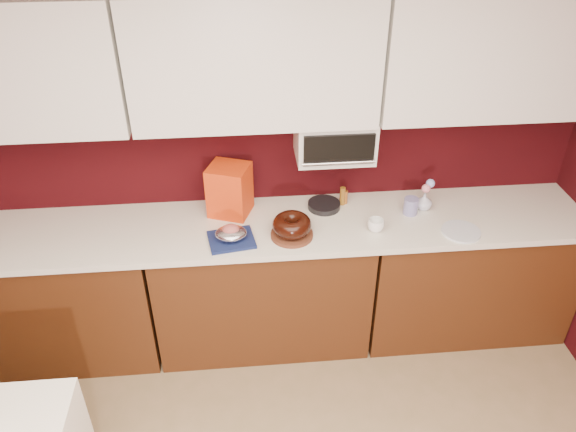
{
  "coord_description": "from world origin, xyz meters",
  "views": [
    {
      "loc": [
        -0.1,
        -0.82,
        2.8
      ],
      "look_at": [
        0.15,
        1.84,
        1.02
      ],
      "focal_mm": 35.0,
      "sensor_mm": 36.0,
      "label": 1
    }
  ],
  "objects_px": {
    "pandoro_box": "(230,190)",
    "coffee_mug": "(376,224)",
    "toaster_oven": "(334,137)",
    "blue_jar": "(411,206)",
    "bundt_cake": "(292,225)",
    "foil_ham_nest": "(231,233)",
    "flower_vase": "(424,200)"
  },
  "relations": [
    {
      "from": "coffee_mug",
      "to": "flower_vase",
      "type": "height_order",
      "value": "flower_vase"
    },
    {
      "from": "foil_ham_nest",
      "to": "coffee_mug",
      "type": "height_order",
      "value": "coffee_mug"
    },
    {
      "from": "toaster_oven",
      "to": "blue_jar",
      "type": "height_order",
      "value": "toaster_oven"
    },
    {
      "from": "bundt_cake",
      "to": "flower_vase",
      "type": "xyz_separation_m",
      "value": [
        0.84,
        0.22,
        -0.02
      ]
    },
    {
      "from": "toaster_oven",
      "to": "bundt_cake",
      "type": "bearing_deg",
      "value": -132.81
    },
    {
      "from": "bundt_cake",
      "to": "foil_ham_nest",
      "type": "bearing_deg",
      "value": -177.52
    },
    {
      "from": "foil_ham_nest",
      "to": "flower_vase",
      "type": "relative_size",
      "value": 1.48
    },
    {
      "from": "pandoro_box",
      "to": "flower_vase",
      "type": "relative_size",
      "value": 2.59
    },
    {
      "from": "toaster_oven",
      "to": "flower_vase",
      "type": "distance_m",
      "value": 0.71
    },
    {
      "from": "pandoro_box",
      "to": "coffee_mug",
      "type": "distance_m",
      "value": 0.9
    },
    {
      "from": "toaster_oven",
      "to": "flower_vase",
      "type": "bearing_deg",
      "value": -8.35
    },
    {
      "from": "coffee_mug",
      "to": "bundt_cake",
      "type": "bearing_deg",
      "value": -178.81
    },
    {
      "from": "foil_ham_nest",
      "to": "coffee_mug",
      "type": "xyz_separation_m",
      "value": [
        0.84,
        0.03,
        -0.01
      ]
    },
    {
      "from": "pandoro_box",
      "to": "foil_ham_nest",
      "type": "bearing_deg",
      "value": -69.7
    },
    {
      "from": "toaster_oven",
      "to": "flower_vase",
      "type": "xyz_separation_m",
      "value": [
        0.57,
        -0.08,
        -0.41
      ]
    },
    {
      "from": "foil_ham_nest",
      "to": "pandoro_box",
      "type": "relative_size",
      "value": 0.57
    },
    {
      "from": "bundt_cake",
      "to": "blue_jar",
      "type": "relative_size",
      "value": 2.14
    },
    {
      "from": "bundt_cake",
      "to": "pandoro_box",
      "type": "distance_m",
      "value": 0.46
    },
    {
      "from": "coffee_mug",
      "to": "blue_jar",
      "type": "height_order",
      "value": "blue_jar"
    },
    {
      "from": "bundt_cake",
      "to": "pandoro_box",
      "type": "bearing_deg",
      "value": 140.09
    },
    {
      "from": "bundt_cake",
      "to": "blue_jar",
      "type": "xyz_separation_m",
      "value": [
        0.75,
        0.17,
        -0.03
      ]
    },
    {
      "from": "blue_jar",
      "to": "flower_vase",
      "type": "distance_m",
      "value": 0.1
    },
    {
      "from": "toaster_oven",
      "to": "coffee_mug",
      "type": "xyz_separation_m",
      "value": [
        0.22,
        -0.29,
        -0.43
      ]
    },
    {
      "from": "bundt_cake",
      "to": "coffee_mug",
      "type": "relative_size",
      "value": 2.41
    },
    {
      "from": "toaster_oven",
      "to": "coffee_mug",
      "type": "height_order",
      "value": "toaster_oven"
    },
    {
      "from": "pandoro_box",
      "to": "toaster_oven",
      "type": "bearing_deg",
      "value": 21.14
    },
    {
      "from": "pandoro_box",
      "to": "blue_jar",
      "type": "xyz_separation_m",
      "value": [
        1.1,
        -0.12,
        -0.11
      ]
    },
    {
      "from": "bundt_cake",
      "to": "foil_ham_nest",
      "type": "height_order",
      "value": "bundt_cake"
    },
    {
      "from": "coffee_mug",
      "to": "blue_jar",
      "type": "xyz_separation_m",
      "value": [
        0.25,
        0.16,
        0.01
      ]
    },
    {
      "from": "pandoro_box",
      "to": "blue_jar",
      "type": "distance_m",
      "value": 1.11
    },
    {
      "from": "pandoro_box",
      "to": "flower_vase",
      "type": "xyz_separation_m",
      "value": [
        1.19,
        -0.08,
        -0.1
      ]
    },
    {
      "from": "bundt_cake",
      "to": "coffee_mug",
      "type": "xyz_separation_m",
      "value": [
        0.49,
        0.01,
        -0.03
      ]
    }
  ]
}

